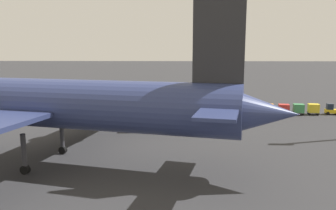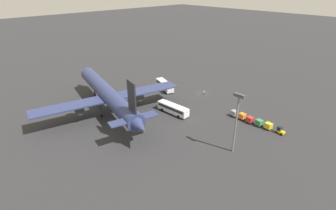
{
  "view_description": "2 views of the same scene",
  "coord_description": "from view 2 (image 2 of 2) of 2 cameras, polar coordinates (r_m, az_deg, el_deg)",
  "views": [
    {
      "loc": [
        -5.45,
        69.43,
        12.17
      ],
      "look_at": [
        -3.53,
        16.51,
        3.26
      ],
      "focal_mm": 35.0,
      "sensor_mm": 36.0,
      "label": 1
    },
    {
      "loc": [
        -59.26,
        74.7,
        39.9
      ],
      "look_at": [
        -5.52,
        23.99,
        4.67
      ],
      "focal_mm": 28.0,
      "sensor_mm": 36.0,
      "label": 2
    }
  ],
  "objects": [
    {
      "name": "airplane",
      "position": [
        86.94,
        -12.95,
        2.26
      ],
      "size": [
        54.78,
        47.71,
        17.42
      ],
      "rotation": [
        0.0,
        0.0,
        -0.22
      ],
      "color": "navy",
      "rests_on": "ground"
    },
    {
      "name": "cargo_cart_red",
      "position": [
        84.49,
        17.42,
        -3.05
      ],
      "size": [
        2.25,
        2.0,
        2.06
      ],
      "rotation": [
        0.0,
        0.0,
        -0.17
      ],
      "color": "#38383D",
      "rests_on": "ground"
    },
    {
      "name": "cargo_cart_green",
      "position": [
        83.65,
        19.23,
        -3.63
      ],
      "size": [
        2.25,
        2.0,
        2.06
      ],
      "rotation": [
        0.0,
        0.0,
        -0.17
      ],
      "color": "#38383D",
      "rests_on": "ground"
    },
    {
      "name": "shuttle_bus_far",
      "position": [
        86.22,
        1.09,
        -0.71
      ],
      "size": [
        11.91,
        3.68,
        3.03
      ],
      "rotation": [
        0.0,
        0.0,
        0.06
      ],
      "color": "white",
      "rests_on": "ground"
    },
    {
      "name": "worker_person",
      "position": [
        101.72,
        7.85,
        2.68
      ],
      "size": [
        0.38,
        0.38,
        1.74
      ],
      "color": "#1E1E2D",
      "rests_on": "ground"
    },
    {
      "name": "ground_plane",
      "position": [
        103.36,
        7.6,
        2.55
      ],
      "size": [
        600.0,
        600.0,
        0.0
      ],
      "primitive_type": "plane",
      "color": "#2D2D30"
    },
    {
      "name": "cargo_cart_orange",
      "position": [
        85.92,
        15.88,
        -2.34
      ],
      "size": [
        2.25,
        2.0,
        2.06
      ],
      "rotation": [
        0.0,
        0.0,
        -0.17
      ],
      "color": "#38383D",
      "rests_on": "ground"
    },
    {
      "name": "baggage_tug",
      "position": [
        82.06,
        23.22,
        -5.13
      ],
      "size": [
        2.58,
        1.96,
        2.1
      ],
      "rotation": [
        0.0,
        0.0,
        -0.16
      ],
      "color": "gold",
      "rests_on": "ground"
    },
    {
      "name": "cargo_cart_grey",
      "position": [
        87.11,
        14.24,
        -1.73
      ],
      "size": [
        2.25,
        2.0,
        2.06
      ],
      "rotation": [
        0.0,
        0.0,
        -0.17
      ],
      "color": "#38383D",
      "rests_on": "ground"
    },
    {
      "name": "shuttle_bus_near",
      "position": [
        105.29,
        -0.75,
        4.4
      ],
      "size": [
        11.18,
        5.86,
        3.35
      ],
      "rotation": [
        0.0,
        0.0,
        -0.29
      ],
      "color": "white",
      "rests_on": "ground"
    },
    {
      "name": "cargo_cart_yellow",
      "position": [
        82.8,
        21.03,
        -4.24
      ],
      "size": [
        2.25,
        2.0,
        2.06
      ],
      "rotation": [
        0.0,
        0.0,
        -0.17
      ],
      "color": "#38383D",
      "rests_on": "ground"
    },
    {
      "name": "light_pole",
      "position": [
        65.58,
        14.7,
        -2.57
      ],
      "size": [
        2.8,
        0.7,
        16.06
      ],
      "color": "slate",
      "rests_on": "ground"
    }
  ]
}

